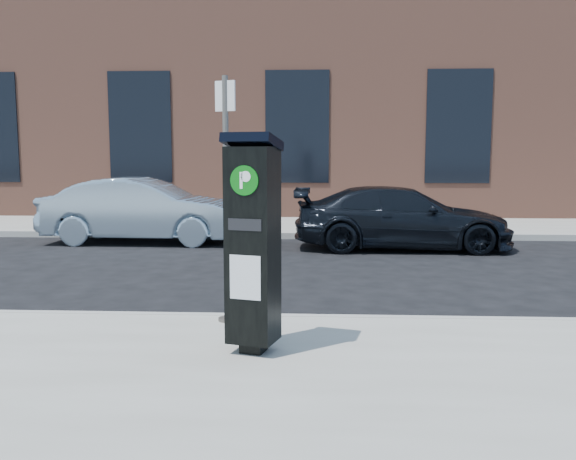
# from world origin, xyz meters

# --- Properties ---
(ground) EXTENTS (120.00, 120.00, 0.00)m
(ground) POSITION_xyz_m (0.00, 0.00, 0.00)
(ground) COLOR black
(ground) RESTS_ON ground
(sidewalk_far) EXTENTS (60.00, 12.00, 0.15)m
(sidewalk_far) POSITION_xyz_m (0.00, 14.00, 0.07)
(sidewalk_far) COLOR gray
(sidewalk_far) RESTS_ON ground
(curb_near) EXTENTS (60.00, 0.12, 0.16)m
(curb_near) POSITION_xyz_m (0.00, -0.02, 0.07)
(curb_near) COLOR #9E9B93
(curb_near) RESTS_ON ground
(curb_far) EXTENTS (60.00, 0.12, 0.16)m
(curb_far) POSITION_xyz_m (0.00, 8.02, 0.07)
(curb_far) COLOR #9E9B93
(curb_far) RESTS_ON ground
(building) EXTENTS (28.00, 10.05, 8.25)m
(building) POSITION_xyz_m (-0.00, 17.00, 4.15)
(building) COLOR #945843
(building) RESTS_ON ground
(parking_kiosk) EXTENTS (0.60, 0.56, 2.18)m
(parking_kiosk) POSITION_xyz_m (0.06, -1.43, 1.27)
(parking_kiosk) COLOR black
(parking_kiosk) RESTS_ON sidewalk_near
(sign_pole) EXTENTS (0.24, 0.23, 2.87)m
(sign_pole) POSITION_xyz_m (-0.37, -0.30, 1.58)
(sign_pole) COLOR #4A4541
(sign_pole) RESTS_ON sidewalk_near
(car_silver) EXTENTS (4.82, 1.77, 1.57)m
(car_silver) POSITION_xyz_m (-3.54, 7.16, 0.79)
(car_silver) COLOR #91A8B9
(car_silver) RESTS_ON ground
(car_dark) EXTENTS (4.89, 2.02, 1.41)m
(car_dark) POSITION_xyz_m (2.58, 6.48, 0.71)
(car_dark) COLOR black
(car_dark) RESTS_ON ground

